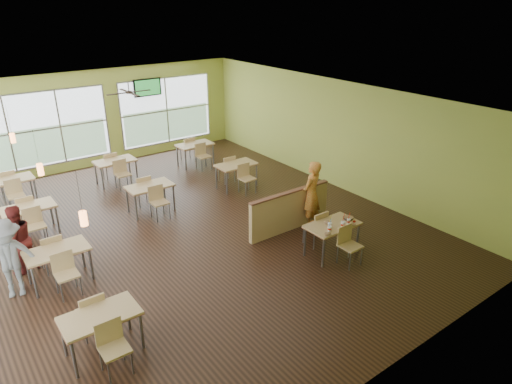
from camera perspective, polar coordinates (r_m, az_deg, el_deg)
room at (r=10.98m, az=-8.92°, el=2.88°), size 12.00×12.04×3.20m
window_bays at (r=13.02m, az=-25.83°, el=3.48°), size 9.24×10.24×2.38m
main_table at (r=10.28m, az=9.53°, el=-4.57°), size 1.22×1.52×0.87m
half_wall_divider at (r=11.25m, az=4.23°, el=-2.32°), size 2.40×0.14×1.04m
dining_tables at (r=12.42m, az=-16.67°, el=-0.19°), size 6.92×8.72×0.87m
pendant_lights at (r=10.38m, az=-26.82°, el=4.38°), size 0.11×7.31×0.86m
ceiling_fan at (r=13.27m, az=-15.59°, el=11.93°), size 1.25×1.25×0.29m
tv_backwall at (r=16.67m, az=-13.42°, el=12.60°), size 1.00×0.07×0.60m
man_plaid at (r=11.35m, az=6.95°, el=-0.32°), size 0.74×0.61×1.73m
patron_maroon at (r=10.67m, az=-27.72°, el=-5.30°), size 0.86×0.75×1.51m
patron_grey at (r=9.89m, az=-28.48°, el=-7.34°), size 1.15×0.82×1.62m
cup_blue at (r=9.88m, az=9.17°, el=-4.52°), size 0.09×0.09×0.33m
cup_yellow at (r=10.01m, az=9.22°, el=-4.14°), size 0.10×0.10×0.34m
cup_red_near at (r=10.09m, az=10.82°, el=-3.98°), size 0.10×0.10×0.37m
cup_red_far at (r=10.28m, az=11.50°, el=-3.59°), size 0.08×0.08×0.30m
food_basket at (r=10.49m, az=11.47°, el=-3.20°), size 0.24×0.24×0.05m
ketchup_cup at (r=10.40m, az=12.19°, el=-3.62°), size 0.06×0.06×0.02m
wrapper_left at (r=9.77m, az=8.93°, el=-5.17°), size 0.16×0.14×0.04m
wrapper_mid at (r=10.23m, az=8.97°, el=-3.77°), size 0.19×0.17×0.05m
wrapper_right at (r=10.25m, az=11.99°, el=-4.00°), size 0.18×0.17×0.04m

